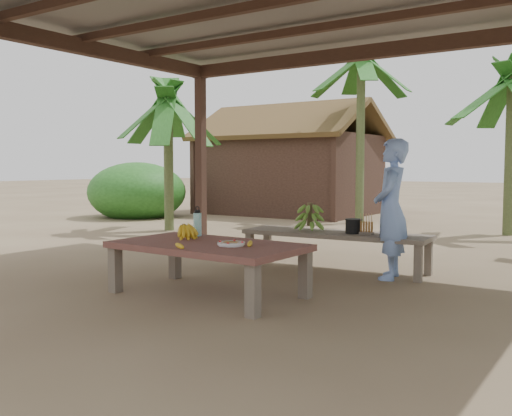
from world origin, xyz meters
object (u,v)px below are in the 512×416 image
Objects in this scene: ripe_banana_bunch at (184,230)px; water_flask at (197,223)px; work_table at (208,250)px; cooking_pot at (354,226)px; woman at (391,209)px; bench at (335,237)px; plate at (231,244)px.

ripe_banana_bunch is 0.86× the size of water_flask.
cooking_pot reaches higher than work_table.
water_flask reaches higher than ripe_banana_bunch.
woman is (1.15, 1.73, 0.33)m from work_table.
plate reaches higher than bench.
ripe_banana_bunch is 0.71m from plate.
ripe_banana_bunch is at bearing -57.83° from woman.
cooking_pot is at bearing 71.97° from work_table.
work_table is 0.44m from ripe_banana_bunch.
woman is (1.57, 1.37, 0.13)m from water_flask.
plate is 1.97m from woman.
ripe_banana_bunch is (-0.82, -1.74, 0.19)m from bench.
woman is at bearing -15.96° from cooking_pot.
water_flask is (-0.85, -1.49, 0.24)m from bench.
cooking_pot is at bearing 79.39° from plate.
woman is at bearing -14.12° from bench.
water_flask is (-0.43, 0.36, 0.20)m from work_table.
work_table is 2.10m from woman.
cooking_pot reaches higher than plate.
ripe_banana_bunch reaches higher than bench.
cooking_pot is (1.05, 1.75, -0.05)m from ripe_banana_bunch.
plate is (0.30, -0.03, 0.08)m from work_table.
cooking_pot is (0.23, 0.01, 0.14)m from bench.
bench is 1.74m from water_flask.
plate is 0.83m from water_flask.
work_table is 0.31m from plate.
bench is 1.89m from plate.
work_table is at bearing -16.63° from ripe_banana_bunch.
woman reaches higher than work_table.
ripe_banana_bunch is at bearing -120.99° from cooking_pot.
cooking_pot is 0.12× the size of woman.
ripe_banana_bunch is (-0.40, 0.12, 0.15)m from work_table.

